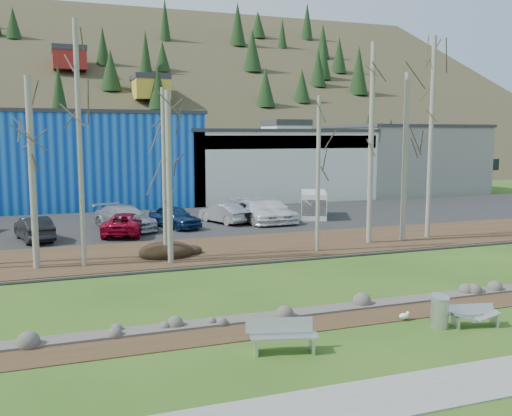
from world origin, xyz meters
name	(u,v)px	position (x,y,z in m)	size (l,w,h in m)	color
ground	(358,342)	(0.00, 0.00, 0.00)	(200.00, 200.00, 0.00)	#264C13
footpath	(430,389)	(0.00, -3.50, 0.02)	(80.00, 2.00, 0.04)	slate
dirt_strip	(327,320)	(0.00, 2.10, 0.01)	(80.00, 1.80, 0.03)	#382616
near_bank_rocks	(314,312)	(0.00, 3.10, 0.00)	(80.00, 0.80, 0.50)	#47423D
river	(272,284)	(0.00, 7.20, 0.00)	(80.00, 8.00, 0.90)	black
far_bank_rocks	(241,264)	(0.00, 11.30, 0.00)	(80.00, 0.80, 0.46)	#47423D
far_bank	(222,250)	(0.00, 14.50, 0.07)	(80.00, 7.00, 0.15)	#382616
parking_lot	(181,222)	(0.00, 25.00, 0.07)	(80.00, 14.00, 0.14)	black
building_blue	(80,158)	(-6.00, 39.00, 4.16)	(20.40, 12.24, 8.30)	#0B35AA
building_white	(267,163)	(12.00, 38.98, 3.41)	(18.36, 12.24, 6.80)	silver
building_grey	(403,159)	(28.00, 39.00, 3.66)	(14.28, 12.24, 7.30)	gray
hillside	(101,66)	(0.00, 84.00, 17.50)	(160.00, 72.00, 35.00)	#373220
bench_intact	(282,336)	(-2.48, 0.05, 0.49)	(2.05, 1.06, 0.98)	#B3B5B8
bench_damaged	(474,316)	(4.29, -0.03, 0.36)	(1.68, 0.84, 0.72)	#B3B5B8
litter_bin	(440,313)	(3.16, 0.26, 0.50)	(0.57, 0.57, 0.99)	#B3B5B8
seagull	(404,316)	(2.49, 1.23, 0.17)	(0.43, 0.20, 0.31)	gold
dirt_mound	(166,251)	(-3.24, 13.59, 0.42)	(2.80, 1.98, 0.55)	black
birch_2	(32,174)	(-9.37, 13.10, 4.52)	(0.30, 0.30, 8.73)	#A29D92
birch_3	(80,145)	(-7.28, 12.82, 5.79)	(0.24, 0.24, 11.28)	#A29D92
birch_4	(169,178)	(-3.33, 12.00, 4.24)	(0.27, 0.27, 8.18)	#A29D92
birch_5	(164,174)	(-3.33, 13.16, 4.34)	(0.22, 0.22, 8.38)	#A29D92
birch_6	(318,174)	(4.57, 12.23, 4.21)	(0.21, 0.21, 8.12)	#A29D92
birch_7	(371,144)	(8.38, 13.35, 5.74)	(0.29, 0.29, 11.18)	#A29D92
birch_8	(405,158)	(10.58, 13.27, 4.96)	(0.29, 0.29, 9.61)	#A29D92
birch_9	(431,138)	(12.63, 13.71, 6.05)	(0.27, 0.27, 11.79)	#A29D92
car_1	(34,229)	(-9.63, 20.50, 0.85)	(1.49, 4.28, 1.41)	black
car_2	(126,224)	(-4.34, 20.74, 0.82)	(2.25, 4.89, 1.36)	#A00927
car_3	(125,218)	(-4.18, 22.49, 0.93)	(2.21, 5.43, 1.58)	#A4A6AB
car_4	(175,217)	(-0.98, 22.24, 0.87)	(1.72, 4.26, 1.45)	navy
car_5	(223,213)	(2.65, 23.19, 0.82)	(1.45, 4.15, 1.37)	#B2B2B4
car_6	(247,211)	(4.55, 23.60, 0.81)	(2.21, 4.79, 1.33)	black
car_7	(271,211)	(6.04, 22.69, 0.92)	(2.18, 5.37, 1.56)	white
car_8	(257,211)	(4.95, 22.69, 0.92)	(2.18, 5.37, 1.56)	white
van_white	(314,205)	(9.75, 23.49, 1.09)	(3.43, 4.69, 1.89)	white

